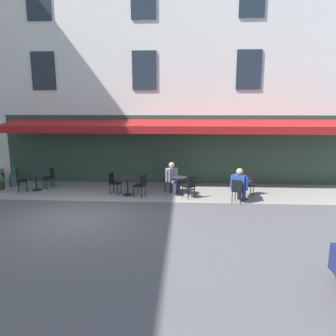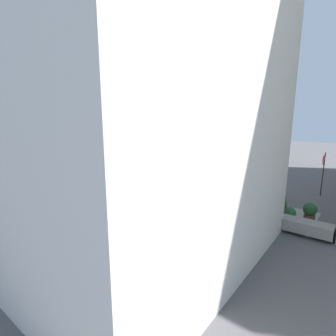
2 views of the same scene
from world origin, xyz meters
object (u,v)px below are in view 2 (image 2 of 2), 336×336
Objects in this scene: cafe_table_far_end at (129,171)px; seated_patron_in_blue at (134,168)px; cafe_chair_black_by_window at (182,182)px; potted_plant_by_steps at (290,216)px; cafe_chair_black_facing_street at (121,171)px; cafe_chair_black_kerbside at (137,170)px; potted_plant_mid_terrace at (252,204)px; cafe_table_streetside at (149,177)px; potted_plant_entrance_left at (310,212)px; cafe_chair_black_corner_right at (150,178)px; cafe_chair_black_corner_left at (244,195)px; no_parking_sign at (323,166)px; cafe_table_near_entrance at (176,181)px; cafe_chair_black_back_row at (149,174)px; cafe_table_mid_terrace at (231,195)px; parked_car_navy at (157,154)px; potted_plant_entrance_right at (284,205)px; cafe_chair_black_under_awning at (220,195)px; cafe_chair_black_near_door at (170,178)px; seated_companion_in_grey at (150,175)px; potted_plant_under_sign at (263,205)px.

seated_patron_in_blue is (0.20, 0.36, 0.22)m from cafe_table_far_end.
cafe_chair_black_by_window is 6.80m from potted_plant_by_steps.
cafe_chair_black_kerbside is at bearing 60.19° from cafe_chair_black_facing_street.
cafe_chair_black_by_window is at bearing 166.66° from potted_plant_mid_terrace.
cafe_table_streetside is 10.07m from potted_plant_entrance_left.
cafe_table_far_end is 0.82× the size of cafe_chair_black_kerbside.
cafe_chair_black_corner_right is 0.89× the size of potted_plant_mid_terrace.
cafe_chair_black_corner_left is 5.43m from no_parking_sign.
cafe_table_near_entrance is 4.41m from cafe_chair_black_kerbside.
cafe_chair_black_back_row is 0.99× the size of potted_plant_entrance_left.
cafe_chair_black_facing_street is 12.29m from potted_plant_by_steps.
seated_patron_in_blue is (-8.55, 1.21, 0.22)m from cafe_table_mid_terrace.
parked_car_navy is (-14.82, 8.55, 0.31)m from potted_plant_by_steps.
potted_plant_entrance_right is 16.24m from parked_car_navy.
potted_plant_entrance_left is (4.25, 0.29, -0.05)m from cafe_chair_black_under_awning.
cafe_chair_black_corner_right is at bearing -46.06° from cafe_table_streetside.
cafe_table_far_end is (-4.04, 0.07, -0.06)m from cafe_chair_black_near_door.
cafe_table_far_end is at bearing 164.37° from seated_companion_in_grey.
cafe_chair_black_near_door is 0.21× the size of parked_car_navy.
potted_plant_under_sign is 0.16× the size of parked_car_navy.
seated_companion_in_grey is 9.77m from potted_plant_entrance_left.
seated_companion_in_grey is (-5.52, 0.51, 0.15)m from cafe_chair_black_under_awning.
cafe_chair_black_under_awning is 1.21× the size of cafe_table_far_end.
cafe_chair_black_corner_left is 1.33× the size of potted_plant_under_sign.
cafe_chair_black_corner_right is 7.23m from potted_plant_mid_terrace.
potted_plant_by_steps is at bearing -7.65° from cafe_chair_black_under_awning.
cafe_chair_black_back_row is 0.21× the size of parked_car_navy.
potted_plant_by_steps is at bearing -8.48° from cafe_table_far_end.
cafe_table_far_end is (-4.63, 0.29, 0.00)m from cafe_table_near_entrance.
cafe_chair_black_back_row is 0.70× the size of seated_companion_in_grey.
cafe_chair_black_corner_right is at bearing -179.06° from cafe_table_mid_terrace.
potted_plant_mid_terrace reaches higher than cafe_table_far_end.
parked_car_navy reaches higher than cafe_chair_black_back_row.
cafe_table_mid_terrace is 9.08m from cafe_chair_black_facing_street.
cafe_chair_black_by_window is 5.27m from potted_plant_under_sign.
cafe_chair_black_near_door is (-0.59, 0.22, 0.06)m from cafe_table_near_entrance.
cafe_chair_black_kerbside is at bearing 150.54° from cafe_chair_black_corner_right.
cafe_table_streetside is at bearing -164.87° from cafe_chair_black_near_door.
cafe_chair_black_under_awning is at bearing -15.78° from cafe_chair_black_by_window.
cafe_chair_black_under_awning is 3.63m from potted_plant_by_steps.
cafe_table_mid_terrace is at bearing -3.29° from cafe_table_streetside.
cafe_chair_black_corner_left is at bearing -5.26° from cafe_chair_black_near_door.
cafe_chair_black_kerbside is 12.52m from no_parking_sign.
potted_plant_under_sign is at bearing -29.94° from parked_car_navy.
potted_plant_mid_terrace is (4.90, -1.16, -0.05)m from cafe_chair_black_by_window.
potted_plant_mid_terrace is 0.75m from potted_plant_under_sign.
potted_plant_under_sign is at bearing -2.12° from cafe_chair_black_facing_street.
cafe_table_mid_terrace is at bearing 45.50° from cafe_chair_black_under_awning.
cafe_chair_black_corner_left is 1.00× the size of cafe_chair_black_kerbside.
potted_plant_entrance_right is at bearing -6.11° from seated_patron_in_blue.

